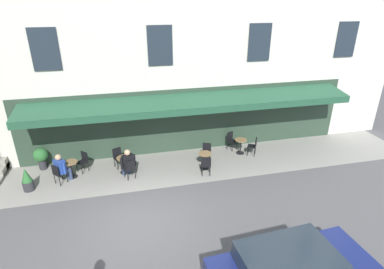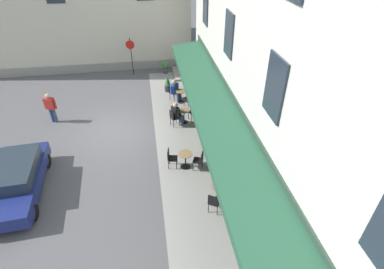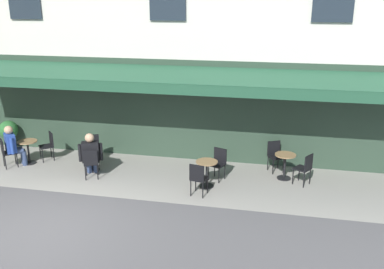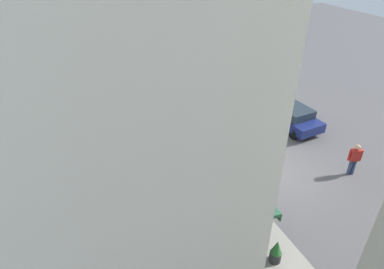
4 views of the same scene
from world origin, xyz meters
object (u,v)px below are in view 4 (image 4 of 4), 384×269
(cafe_table_streetside, at_px, (214,189))
(cafe_chair_black_back_row, at_px, (178,145))
(cafe_chair_black_corner_right, at_px, (222,219))
(seated_patron_in_black, at_px, (220,181))
(cafe_chair_black_facing_street, at_px, (254,229))
(cafe_table_far_end, at_px, (190,146))
(cafe_table_near_entrance, at_px, (237,225))
(cafe_chair_black_kerbside, at_px, (204,195))
(cafe_chair_black_under_awning, at_px, (223,182))
(potted_plant_entrance_right, at_px, (276,251))
(cafe_chair_black_by_window, at_px, (161,125))
(cafe_chair_black_corner_left, at_px, (151,135))
(parked_car_navy, at_px, (289,114))
(seated_companion_in_blue, at_px, (248,225))
(cafe_table_mid_terrace, at_px, (159,131))
(walking_pedestrian_in_red, at_px, (355,157))
(cafe_chair_black_near_door, at_px, (202,143))
(potted_plant_mid_terrace, at_px, (232,260))

(cafe_table_streetside, relative_size, cafe_chair_black_back_row, 0.82)
(cafe_chair_black_corner_right, relative_size, cafe_chair_black_back_row, 1.00)
(seated_patron_in_black, bearing_deg, cafe_chair_black_back_row, -171.52)
(cafe_chair_black_facing_street, xyz_separation_m, cafe_table_far_end, (-6.24, 0.12, -0.06))
(cafe_table_near_entrance, distance_m, cafe_chair_black_kerbside, 2.02)
(cafe_chair_black_under_awning, xyz_separation_m, cafe_chair_black_kerbside, (0.48, -1.17, 0.00))
(cafe_chair_black_kerbside, distance_m, potted_plant_entrance_right, 3.72)
(cafe_chair_black_by_window, xyz_separation_m, cafe_chair_black_corner_left, (0.84, -0.89, 0.00))
(parked_car_navy, bearing_deg, cafe_chair_black_corner_right, -52.97)
(cafe_chair_black_facing_street, relative_size, cafe_chair_black_under_awning, 1.00)
(cafe_table_near_entrance, xyz_separation_m, potted_plant_entrance_right, (1.59, 0.63, -0.01))
(cafe_chair_black_facing_street, height_order, cafe_chair_black_corner_left, same)
(cafe_chair_black_under_awning, relative_size, cafe_table_far_end, 1.21)
(potted_plant_entrance_right, bearing_deg, seated_companion_in_blue, -164.91)
(cafe_table_mid_terrace, height_order, cafe_chair_black_corner_left, cafe_chair_black_corner_left)
(cafe_table_mid_terrace, bearing_deg, walking_pedestrian_in_red, 47.34)
(cafe_chair_black_near_door, distance_m, potted_plant_entrance_right, 7.27)
(cafe_table_mid_terrace, height_order, parked_car_navy, parked_car_navy)
(cafe_chair_black_under_awning, distance_m, parked_car_navy, 7.53)
(cafe_table_mid_terrace, distance_m, cafe_chair_black_corner_left, 0.63)
(cafe_chair_black_corner_right, relative_size, cafe_chair_black_kerbside, 1.00)
(cafe_chair_black_facing_street, relative_size, cafe_chair_black_kerbside, 1.00)
(cafe_chair_black_facing_street, relative_size, cafe_chair_black_near_door, 1.00)
(cafe_chair_black_facing_street, xyz_separation_m, potted_plant_mid_terrace, (0.91, -1.48, 0.08))
(cafe_chair_black_by_window, xyz_separation_m, potted_plant_mid_terrace, (9.79, -0.93, 0.08))
(cafe_chair_black_corner_right, height_order, cafe_chair_black_by_window, same)
(potted_plant_entrance_right, bearing_deg, cafe_table_far_end, -179.37)
(cafe_table_mid_terrace, relative_size, parked_car_navy, 0.17)
(cafe_table_streetside, relative_size, seated_patron_in_black, 0.56)
(seated_patron_in_black, xyz_separation_m, potted_plant_mid_terrace, (3.74, -1.56, -0.08))
(walking_pedestrian_in_red, bearing_deg, parked_car_navy, 177.22)
(cafe_chair_black_facing_street, distance_m, seated_companion_in_blue, 0.27)
(seated_companion_in_blue, bearing_deg, cafe_table_streetside, -176.33)
(cafe_table_far_end, bearing_deg, walking_pedestrian_in_red, 53.63)
(cafe_chair_black_corner_right, bearing_deg, cafe_chair_black_corner_left, -175.44)
(parked_car_navy, bearing_deg, cafe_chair_black_kerbside, -60.96)
(cafe_chair_black_by_window, xyz_separation_m, cafe_chair_black_under_awning, (5.98, 0.82, 0.00))
(cafe_table_mid_terrace, height_order, cafe_chair_black_near_door, cafe_chair_black_near_door)
(cafe_chair_black_near_door, xyz_separation_m, cafe_chair_black_back_row, (-0.36, -1.21, 0.00))
(cafe_chair_black_corner_left, distance_m, potted_plant_mid_terrace, 8.96)
(walking_pedestrian_in_red, bearing_deg, cafe_table_far_end, -126.37)
(cafe_chair_black_kerbside, bearing_deg, walking_pedestrian_in_red, 82.98)
(seated_companion_in_blue, relative_size, potted_plant_entrance_right, 1.32)
(seated_companion_in_blue, bearing_deg, cafe_chair_black_back_row, -177.10)
(cafe_table_near_entrance, distance_m, cafe_chair_black_corner_right, 0.63)
(cafe_chair_black_by_window, bearing_deg, cafe_chair_black_under_awning, 7.84)
(seated_companion_in_blue, distance_m, potted_plant_mid_terrace, 1.71)
(cafe_chair_black_kerbside, relative_size, walking_pedestrian_in_red, 0.54)
(parked_car_navy, bearing_deg, walking_pedestrian_in_red, -2.78)
(cafe_chair_black_back_row, bearing_deg, cafe_table_mid_terrace, -167.73)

